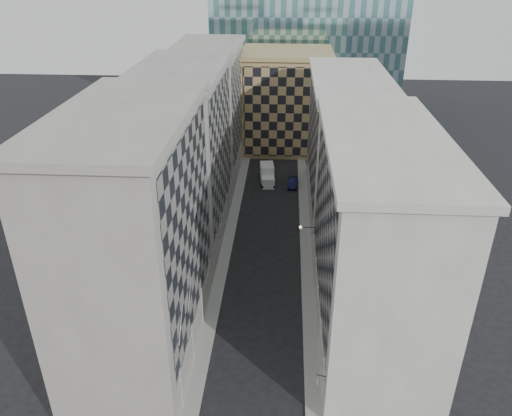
% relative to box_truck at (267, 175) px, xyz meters
% --- Properties ---
extents(sidewalk_west, '(1.50, 100.00, 0.15)m').
position_rel_box_truck_xyz_m(sidewalk_west, '(-4.45, -20.32, -1.23)').
color(sidewalk_west, '#969691').
rests_on(sidewalk_west, ground).
extents(sidewalk_east, '(1.50, 100.00, 0.15)m').
position_rel_box_truck_xyz_m(sidewalk_east, '(6.05, -20.32, -1.23)').
color(sidewalk_east, '#969691').
rests_on(sidewalk_east, ground).
extents(bldg_left_a, '(10.80, 22.80, 23.70)m').
position_rel_box_truck_xyz_m(bldg_left_a, '(-10.08, -39.32, 10.52)').
color(bldg_left_a, gray).
rests_on(bldg_left_a, ground).
extents(bldg_left_b, '(10.80, 22.80, 22.70)m').
position_rel_box_truck_xyz_m(bldg_left_b, '(-10.08, -17.32, 10.02)').
color(bldg_left_b, gray).
rests_on(bldg_left_b, ground).
extents(bldg_left_c, '(10.80, 22.80, 21.70)m').
position_rel_box_truck_xyz_m(bldg_left_c, '(-10.08, 4.68, 9.52)').
color(bldg_left_c, gray).
rests_on(bldg_left_c, ground).
extents(bldg_right_a, '(10.80, 26.80, 20.70)m').
position_rel_box_truck_xyz_m(bldg_right_a, '(11.68, -35.32, 9.02)').
color(bldg_right_a, '#B4AFA5').
rests_on(bldg_right_a, ground).
extents(bldg_right_b, '(10.80, 28.80, 19.70)m').
position_rel_box_truck_xyz_m(bldg_right_b, '(11.69, -8.32, 8.55)').
color(bldg_right_b, '#B4AFA5').
rests_on(bldg_right_b, ground).
extents(tan_block, '(16.80, 14.80, 18.80)m').
position_rel_box_truck_xyz_m(tan_block, '(2.80, 17.58, 8.13)').
color(tan_block, tan).
rests_on(tan_block, ground).
extents(flagpoles_left, '(0.10, 6.33, 2.33)m').
position_rel_box_truck_xyz_m(flagpoles_left, '(-5.10, -44.32, 6.70)').
color(flagpoles_left, gray).
rests_on(flagpoles_left, ground).
extents(bracket_lamp, '(1.98, 0.36, 0.36)m').
position_rel_box_truck_xyz_m(bracket_lamp, '(5.18, -26.32, 4.90)').
color(bracket_lamp, black).
rests_on(bracket_lamp, ground).
extents(box_truck, '(2.81, 5.66, 2.99)m').
position_rel_box_truck_xyz_m(box_truck, '(0.00, 0.00, 0.00)').
color(box_truck, white).
rests_on(box_truck, ground).
extents(dark_car, '(1.61, 4.22, 1.37)m').
position_rel_box_truck_xyz_m(dark_car, '(4.30, -1.29, -0.61)').
color(dark_car, '#0E1135').
rests_on(dark_car, ground).
extents(shop_sign, '(0.78, 0.68, 0.77)m').
position_rel_box_truck_xyz_m(shop_sign, '(6.22, -47.32, 2.54)').
color(shop_sign, black).
rests_on(shop_sign, ground).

